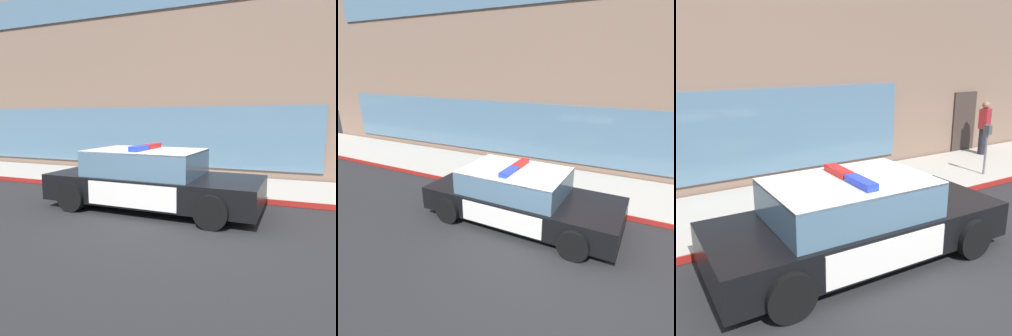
{
  "view_description": "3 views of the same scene",
  "coord_description": "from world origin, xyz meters",
  "views": [
    {
      "loc": [
        2.1,
        -6.06,
        2.09
      ],
      "look_at": [
        -0.73,
        1.28,
        0.89
      ],
      "focal_mm": 34.59,
      "sensor_mm": 36.0,
      "label": 1
    },
    {
      "loc": [
        1.76,
        -5.34,
        3.81
      ],
      "look_at": [
        -1.53,
        1.16,
        1.22
      ],
      "focal_mm": 30.58,
      "sensor_mm": 36.0,
      "label": 2
    },
    {
      "loc": [
        -4.18,
        -4.2,
        3.25
      ],
      "look_at": [
        -0.23,
        2.28,
        1.07
      ],
      "focal_mm": 41.99,
      "sensor_mm": 36.0,
      "label": 3
    }
  ],
  "objects": [
    {
      "name": "police_cruiser",
      "position": [
        -0.94,
        0.73,
        0.68
      ],
      "size": [
        4.96,
        2.2,
        1.49
      ],
      "rotation": [
        0.0,
        0.0,
        -0.02
      ],
      "color": "black",
      "rests_on": "ground"
    },
    {
      "name": "curb_red_paint",
      "position": [
        0.0,
        2.0,
        0.08
      ],
      "size": [
        28.8,
        0.04,
        0.14
      ],
      "primitive_type": "cube",
      "color": "maroon",
      "rests_on": "ground"
    },
    {
      "name": "ground",
      "position": [
        0.0,
        0.0,
        0.0
      ],
      "size": [
        48.0,
        48.0,
        0.0
      ],
      "primitive_type": "plane",
      "color": "#262628"
    },
    {
      "name": "storefront_building",
      "position": [
        -1.48,
        8.91,
        4.41
      ],
      "size": [
        25.08,
        8.11,
        8.83
      ],
      "color": "#7A6051",
      "rests_on": "ground"
    },
    {
      "name": "fire_hydrant",
      "position": [
        -1.1,
        2.46,
        0.5
      ],
      "size": [
        0.34,
        0.39,
        0.73
      ],
      "color": "gold",
      "rests_on": "sidewalk"
    },
    {
      "name": "sidewalk",
      "position": [
        0.0,
        3.43,
        0.07
      ],
      "size": [
        48.0,
        2.84,
        0.15
      ],
      "primitive_type": "cube",
      "color": "#B2ADA3",
      "rests_on": "ground"
    }
  ]
}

